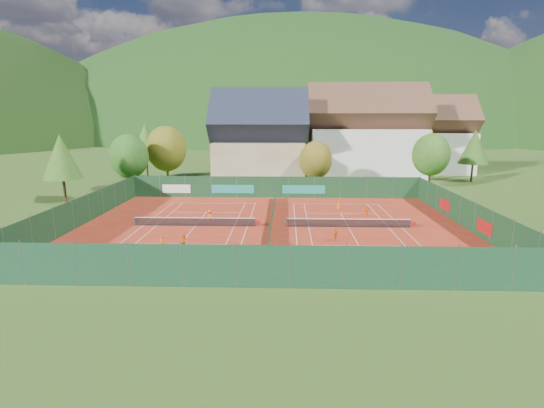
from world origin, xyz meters
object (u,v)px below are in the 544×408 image
(ball_hopper, at_px, (430,266))
(player_left_far, at_px, (210,217))
(hotel_block_a, at_px, (366,138))
(player_left_mid, at_px, (184,241))
(chalet, at_px, (260,144))
(player_right_far_a, at_px, (339,205))
(player_left_near, at_px, (162,244))
(player_right_near, at_px, (335,235))
(hotel_block_b, at_px, (428,140))
(player_right_far_b, at_px, (367,210))

(ball_hopper, distance_m, player_left_far, 23.38)
(hotel_block_a, bearing_deg, ball_hopper, -94.63)
(player_left_far, bearing_deg, player_left_mid, 98.84)
(chalet, distance_m, player_right_far_a, 25.12)
(ball_hopper, relative_size, player_left_mid, 0.62)
(player_left_near, height_order, player_right_near, player_left_near)
(chalet, height_order, hotel_block_b, chalet)
(player_left_far, bearing_deg, player_right_near, 167.55)
(player_left_far, bearing_deg, hotel_block_b, -116.69)
(chalet, relative_size, player_left_far, 10.81)
(hotel_block_b, height_order, player_left_far, hotel_block_b)
(hotel_block_a, relative_size, hotel_block_b, 1.25)
(hotel_block_a, relative_size, player_right_far_a, 17.48)
(hotel_block_a, bearing_deg, hotel_block_b, 29.74)
(ball_hopper, height_order, player_left_far, player_left_far)
(player_left_near, relative_size, player_left_far, 0.97)
(hotel_block_a, xyz_separation_m, player_right_far_b, (-5.12, -30.39, -6.80))
(player_left_near, xyz_separation_m, player_left_far, (2.32, 9.77, 0.03))
(chalet, relative_size, player_right_near, 13.01)
(ball_hopper, bearing_deg, player_left_far, 142.95)
(ball_hopper, xyz_separation_m, player_left_mid, (-19.41, 5.45, 0.08))
(player_right_far_a, bearing_deg, player_right_near, 86.42)
(hotel_block_a, height_order, player_left_mid, hotel_block_a)
(player_right_near, xyz_separation_m, player_right_far_a, (1.89, 13.36, -0.00))
(ball_hopper, distance_m, player_left_mid, 20.16)
(chalet, xyz_separation_m, player_left_mid, (-4.38, -37.54, -5.98))
(ball_hopper, height_order, player_left_mid, player_left_mid)
(ball_hopper, height_order, player_right_far_a, player_right_far_a)
(chalet, xyz_separation_m, ball_hopper, (15.03, -42.99, -6.07))
(player_left_far, bearing_deg, hotel_block_a, -109.16)
(player_left_mid, xyz_separation_m, player_right_far_a, (15.32, 15.75, -0.02))
(ball_hopper, height_order, player_right_far_b, player_right_far_b)
(player_right_far_a, bearing_deg, ball_hopper, 105.40)
(player_left_near, relative_size, player_right_near, 1.16)
(player_left_near, bearing_deg, player_right_far_a, 19.32)
(player_left_near, bearing_deg, hotel_block_a, 35.16)
(player_left_far, height_order, player_right_near, player_left_far)
(player_left_far, bearing_deg, player_right_far_a, -140.20)
(chalet, xyz_separation_m, player_right_far_a, (10.94, -21.79, -6.01))
(player_left_mid, distance_m, player_right_near, 13.64)
(chalet, bearing_deg, player_left_far, -97.16)
(chalet, xyz_separation_m, player_left_near, (-5.95, -38.67, -5.90))
(player_left_near, distance_m, player_left_mid, 1.94)
(ball_hopper, relative_size, player_left_near, 0.55)
(player_right_near, xyz_separation_m, player_right_far_b, (4.83, 10.76, -0.04))
(chalet, xyz_separation_m, player_right_near, (9.05, -35.15, -6.00))
(hotel_block_b, distance_m, player_left_far, 56.72)
(player_left_mid, relative_size, player_right_far_a, 1.04)
(hotel_block_a, relative_size, player_left_near, 14.92)
(chalet, distance_m, player_left_near, 39.57)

